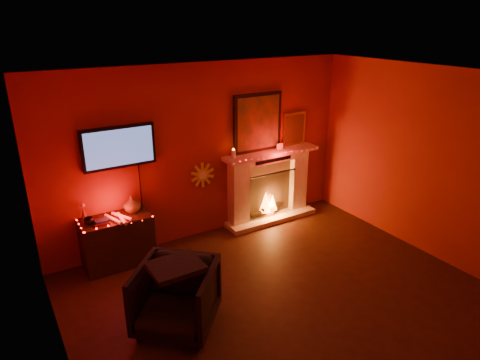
# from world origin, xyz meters

# --- Properties ---
(room) EXTENTS (5.00, 5.00, 5.00)m
(room) POSITION_xyz_m (0.00, 0.00, 1.35)
(room) COLOR black
(room) RESTS_ON ground
(floor) EXTENTS (5.00, 5.00, 0.00)m
(floor) POSITION_xyz_m (0.00, 0.00, 0.00)
(floor) COLOR black
(floor) RESTS_ON ground
(fireplace) EXTENTS (1.72, 0.40, 2.18)m
(fireplace) POSITION_xyz_m (1.14, 2.39, 0.72)
(fireplace) COLOR #F3E3CD
(fireplace) RESTS_ON floor
(tv) EXTENTS (1.00, 0.07, 1.24)m
(tv) POSITION_xyz_m (-1.30, 2.45, 1.65)
(tv) COLOR black
(tv) RESTS_ON room
(sunburst_clock) EXTENTS (0.40, 0.03, 0.40)m
(sunburst_clock) POSITION_xyz_m (-0.05, 2.48, 1.00)
(sunburst_clock) COLOR yellow
(sunburst_clock) RESTS_ON room
(console_table) EXTENTS (0.95, 0.54, 0.97)m
(console_table) POSITION_xyz_m (-1.50, 2.26, 0.39)
(console_table) COLOR black
(console_table) RESTS_ON floor
(armchair) EXTENTS (1.19, 1.19, 0.78)m
(armchair) POSITION_xyz_m (-1.33, 0.62, 0.39)
(armchair) COLOR black
(armchair) RESTS_ON floor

